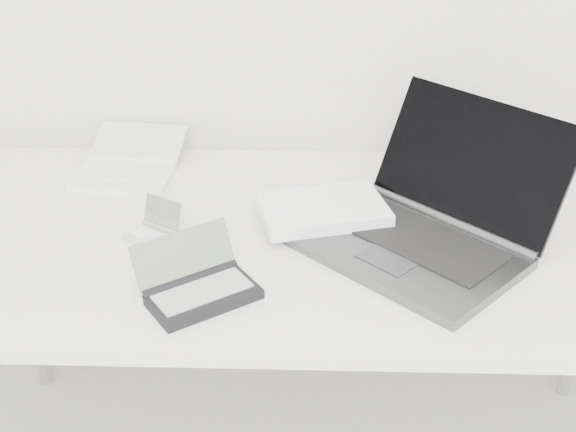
{
  "coord_description": "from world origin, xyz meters",
  "views": [
    {
      "loc": [
        0.01,
        0.12,
        1.58
      ],
      "look_at": [
        -0.03,
        1.51,
        0.79
      ],
      "focal_mm": 50.0,
      "sensor_mm": 36.0,
      "label": 1
    }
  ],
  "objects_px": {
    "laptop_large": "(402,221)",
    "palmtop_charcoal": "(198,286)",
    "desk": "(303,251)",
    "netbook_open_white": "(128,167)"
  },
  "relations": [
    {
      "from": "desk",
      "to": "palmtop_charcoal",
      "type": "xyz_separation_m",
      "value": [
        -0.19,
        -0.23,
        0.07
      ]
    },
    {
      "from": "laptop_large",
      "to": "palmtop_charcoal",
      "type": "relative_size",
      "value": 2.65
    },
    {
      "from": "laptop_large",
      "to": "palmtop_charcoal",
      "type": "bearing_deg",
      "value": -108.43
    },
    {
      "from": "desk",
      "to": "netbook_open_white",
      "type": "distance_m",
      "value": 0.5
    },
    {
      "from": "laptop_large",
      "to": "palmtop_charcoal",
      "type": "height_order",
      "value": "laptop_large"
    },
    {
      "from": "desk",
      "to": "palmtop_charcoal",
      "type": "distance_m",
      "value": 0.31
    },
    {
      "from": "desk",
      "to": "laptop_large",
      "type": "relative_size",
      "value": 2.47
    },
    {
      "from": "laptop_large",
      "to": "netbook_open_white",
      "type": "height_order",
      "value": "laptop_large"
    },
    {
      "from": "laptop_large",
      "to": "desk",
      "type": "bearing_deg",
      "value": -143.73
    },
    {
      "from": "desk",
      "to": "palmtop_charcoal",
      "type": "height_order",
      "value": "palmtop_charcoal"
    }
  ]
}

